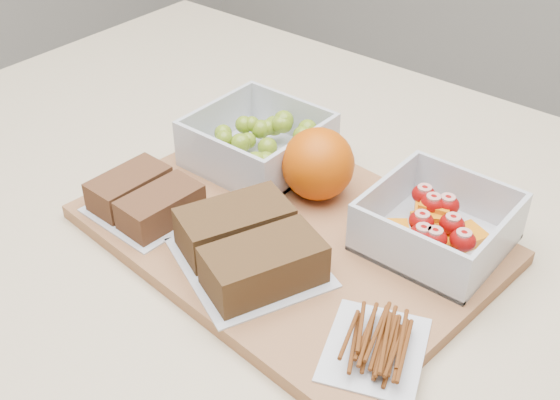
# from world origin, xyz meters

# --- Properties ---
(cutting_board) EXTENTS (0.45, 0.34, 0.02)m
(cutting_board) POSITION_xyz_m (0.02, -0.01, 0.91)
(cutting_board) COLOR #A36D43
(cutting_board) RESTS_ON counter
(grape_container) EXTENTS (0.14, 0.14, 0.06)m
(grape_container) POSITION_xyz_m (-0.09, 0.08, 0.94)
(grape_container) COLOR silver
(grape_container) RESTS_ON cutting_board
(fruit_container) EXTENTS (0.13, 0.13, 0.06)m
(fruit_container) POSITION_xyz_m (0.16, 0.07, 0.94)
(fruit_container) COLOR silver
(fruit_container) RESTS_ON cutting_board
(orange) EXTENTS (0.08, 0.08, 0.08)m
(orange) POSITION_xyz_m (0.01, 0.06, 0.96)
(orange) COLOR #CC4E04
(orange) RESTS_ON cutting_board
(sandwich_bag_left) EXTENTS (0.12, 0.11, 0.04)m
(sandwich_bag_left) POSITION_xyz_m (-0.12, -0.08, 0.93)
(sandwich_bag_left) COLOR silver
(sandwich_bag_left) RESTS_ON cutting_board
(sandwich_bag_center) EXTENTS (0.19, 0.18, 0.04)m
(sandwich_bag_center) POSITION_xyz_m (0.03, -0.08, 0.94)
(sandwich_bag_center) COLOR silver
(sandwich_bag_center) RESTS_ON cutting_board
(pretzel_bag) EXTENTS (0.12, 0.13, 0.02)m
(pretzel_bag) POSITION_xyz_m (0.19, -0.09, 0.93)
(pretzel_bag) COLOR silver
(pretzel_bag) RESTS_ON cutting_board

